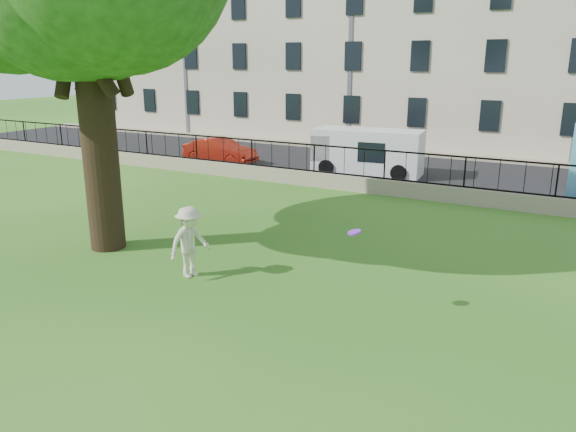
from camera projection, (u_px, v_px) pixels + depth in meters
The scene contains 10 objects.
ground at pixel (186, 312), 11.60m from camera, with size 120.00×120.00×0.00m, color #2D6117.
retaining_wall at pixel (384, 187), 21.63m from camera, with size 50.00×0.40×0.60m, color gray.
iron_railing at pixel (385, 165), 21.40m from camera, with size 50.00×0.05×1.13m.
street at pixel (418, 173), 25.67m from camera, with size 60.00×9.00×0.01m, color black.
sidewalk at pixel (446, 155), 30.04m from camera, with size 60.00×1.40×0.12m, color gray.
building_row at pixel (479, 26), 32.95m from camera, with size 56.40×10.40×13.80m.
man at pixel (190, 242), 13.30m from camera, with size 1.12×0.64×1.74m, color beige.
frisbee at pixel (354, 232), 11.04m from camera, with size 0.27×0.27×0.03m, color #8126DB.
red_sedan at pixel (220, 151), 27.95m from camera, with size 1.32×3.80×1.25m, color red.
white_van at pixel (368, 152), 25.23m from camera, with size 4.80×1.87×2.02m, color silver.
Camera 1 is at (6.99, -8.28, 5.06)m, focal length 35.00 mm.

